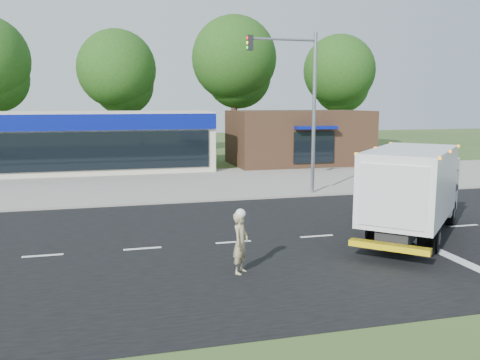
{
  "coord_description": "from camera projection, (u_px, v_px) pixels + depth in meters",
  "views": [
    {
      "loc": [
        -6.94,
        -15.98,
        4.67
      ],
      "look_at": [
        -2.1,
        2.57,
        1.7
      ],
      "focal_mm": 38.0,
      "sensor_mm": 36.0,
      "label": 1
    }
  ],
  "objects": [
    {
      "name": "road_asphalt",
      "position": [
        317.0,
        236.0,
        17.73
      ],
      "size": [
        60.0,
        14.0,
        0.02
      ],
      "primitive_type": "cube",
      "color": "black",
      "rests_on": "ground"
    },
    {
      "name": "emergency_worker",
      "position": [
        240.0,
        242.0,
        13.82
      ],
      "size": [
        0.7,
        0.74,
        1.81
      ],
      "rotation": [
        0.0,
        0.0,
        0.93
      ],
      "color": "tan",
      "rests_on": "ground"
    },
    {
      "name": "ems_box_truck",
      "position": [
        414.0,
        186.0,
        17.32
      ],
      "size": [
        6.53,
        6.66,
        3.16
      ],
      "rotation": [
        0.0,
        0.0,
        0.8
      ],
      "color": "black",
      "rests_on": "ground"
    },
    {
      "name": "parking_apron",
      "position": [
        226.0,
        178.0,
        31.11
      ],
      "size": [
        60.0,
        9.0,
        0.02
      ],
      "primitive_type": "cube",
      "color": "gray",
      "rests_on": "ground"
    },
    {
      "name": "background_trees",
      "position": [
        179.0,
        69.0,
        43.32
      ],
      "size": [
        36.77,
        7.39,
        12.1
      ],
      "color": "#332114",
      "rests_on": "ground"
    },
    {
      "name": "lane_markings",
      "position": [
        371.0,
        244.0,
        16.77
      ],
      "size": [
        55.2,
        7.0,
        0.01
      ],
      "color": "silver",
      "rests_on": "road_asphalt"
    },
    {
      "name": "ground",
      "position": [
        317.0,
        237.0,
        17.73
      ],
      "size": [
        120.0,
        120.0,
        0.0
      ],
      "primitive_type": "plane",
      "color": "#385123",
      "rests_on": "ground"
    },
    {
      "name": "sidewalk",
      "position": [
        252.0,
        194.0,
        25.56
      ],
      "size": [
        60.0,
        2.4,
        0.12
      ],
      "primitive_type": "cube",
      "color": "gray",
      "rests_on": "ground"
    },
    {
      "name": "traffic_signal_pole",
      "position": [
        302.0,
        96.0,
        24.83
      ],
      "size": [
        3.51,
        0.25,
        8.0
      ],
      "color": "gray",
      "rests_on": "ground"
    },
    {
      "name": "retail_strip_mall",
      "position": [
        76.0,
        141.0,
        34.23
      ],
      "size": [
        18.0,
        6.2,
        4.0
      ],
      "color": "beige",
      "rests_on": "ground"
    },
    {
      "name": "brown_storefront",
      "position": [
        298.0,
        137.0,
        38.27
      ],
      "size": [
        10.0,
        6.7,
        4.0
      ],
      "color": "#382316",
      "rests_on": "ground"
    }
  ]
}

